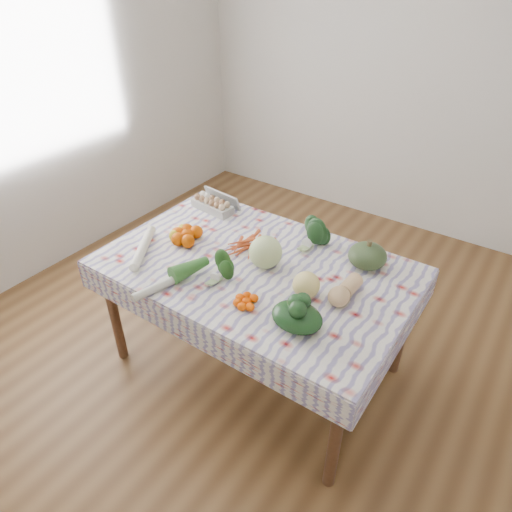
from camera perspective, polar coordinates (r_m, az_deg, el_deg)
ground at (r=2.98m, az=0.00°, el=-13.11°), size 4.50×4.50×0.00m
wall_back at (r=4.15m, az=19.34°, el=21.50°), size 4.00×0.04×2.80m
dining_table at (r=2.53m, az=0.00°, el=-2.65°), size 1.60×1.00×0.75m
tablecloth at (r=2.48m, az=0.00°, el=-1.22°), size 1.66×1.06×0.01m
egg_carton at (r=3.00m, az=-5.48°, el=6.38°), size 0.31×0.15×0.08m
carrot_bunch at (r=2.59m, az=-0.69°, el=1.17°), size 0.25×0.24×0.04m
kale_bunch at (r=2.62m, az=7.03°, el=2.60°), size 0.18×0.16×0.14m
kabocha_squash at (r=2.50m, az=13.76°, el=0.03°), size 0.25×0.25×0.14m
cabbage at (r=2.42m, az=1.20°, el=0.49°), size 0.23×0.23×0.18m
butternut_squash at (r=2.27m, az=11.09°, el=-4.08°), size 0.11×0.23×0.11m
orange_cluster at (r=2.68m, az=-8.59°, el=2.58°), size 0.30×0.30×0.08m
broccoli at (r=2.36m, az=-4.61°, el=-1.84°), size 0.14×0.14×0.10m
mandarin_cluster at (r=2.20m, az=-1.20°, el=-5.64°), size 0.19×0.19×0.05m
grapefruit at (r=2.24m, az=6.29°, el=-3.60°), size 0.17×0.17×0.13m
spinach_bag at (r=2.08m, az=5.15°, el=-7.60°), size 0.27×0.23×0.11m
daikon at (r=2.63m, az=-14.08°, el=0.73°), size 0.24×0.34×0.05m
leek at (r=2.36m, az=-10.59°, el=-3.05°), size 0.16×0.43×0.05m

